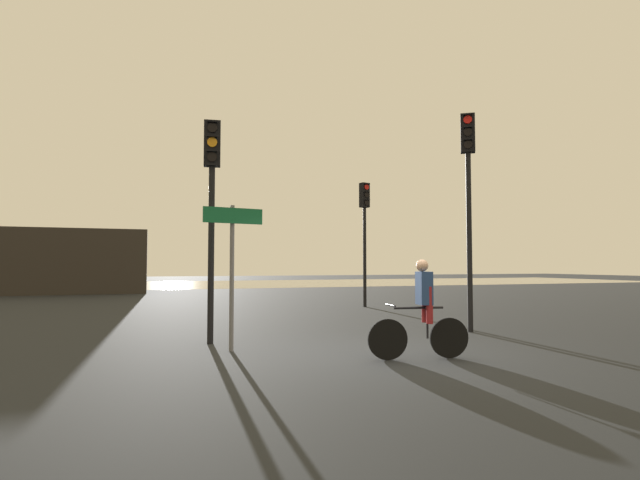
# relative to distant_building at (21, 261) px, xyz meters

# --- Properties ---
(ground_plane) EXTENTS (120.00, 120.00, 0.00)m
(ground_plane) POSITION_rel_distant_building_xyz_m (10.23, -22.20, -1.70)
(ground_plane) COLOR black
(water_strip) EXTENTS (80.00, 16.00, 0.01)m
(water_strip) POSITION_rel_distant_building_xyz_m (10.23, 10.00, -1.70)
(water_strip) COLOR #9E937F
(water_strip) RESTS_ON ground
(distant_building) EXTENTS (12.54, 4.00, 3.40)m
(distant_building) POSITION_rel_distant_building_xyz_m (0.00, 0.00, 0.00)
(distant_building) COLOR #2D2823
(distant_building) RESTS_ON ground
(traffic_light_near_left) EXTENTS (0.35, 0.37, 4.37)m
(traffic_light_near_left) POSITION_rel_distant_building_xyz_m (7.51, -20.02, 1.34)
(traffic_light_near_left) COLOR black
(traffic_light_near_left) RESTS_ON ground
(traffic_light_near_right) EXTENTS (0.40, 0.42, 5.03)m
(traffic_light_near_right) POSITION_rel_distant_building_xyz_m (13.32, -20.23, 1.76)
(traffic_light_near_right) COLOR black
(traffic_light_near_right) RESTS_ON ground
(traffic_light_far_right) EXTENTS (0.37, 0.39, 4.53)m
(traffic_light_far_right) POSITION_rel_distant_building_xyz_m (13.82, -13.25, 1.44)
(traffic_light_far_right) COLOR black
(traffic_light_far_right) RESTS_ON ground
(direction_sign_post) EXTENTS (1.09, 0.22, 2.60)m
(direction_sign_post) POSITION_rel_distant_building_xyz_m (7.77, -21.00, -0.01)
(direction_sign_post) COLOR slate
(direction_sign_post) RESTS_ON ground
(cyclist) EXTENTS (1.69, 0.49, 1.62)m
(cyclist) POSITION_rel_distant_building_xyz_m (10.60, -22.73, -0.88)
(cyclist) COLOR black
(cyclist) RESTS_ON ground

